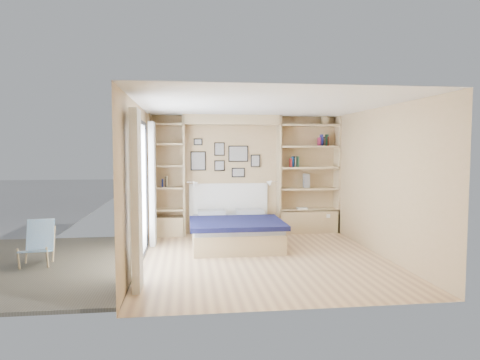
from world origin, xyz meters
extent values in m
plane|color=#DFB783|center=(0.00, 0.00, 0.00)|extent=(4.50, 4.50, 0.00)
plane|color=tan|center=(0.00, 2.25, 1.25)|extent=(4.00, 0.00, 4.00)
plane|color=tan|center=(0.00, -2.25, 1.25)|extent=(4.00, 0.00, 4.00)
plane|color=tan|center=(-2.00, 0.00, 1.25)|extent=(0.00, 4.50, 4.50)
plane|color=tan|center=(2.00, 0.00, 1.25)|extent=(0.00, 4.50, 4.50)
plane|color=white|center=(0.00, 0.00, 2.50)|extent=(4.50, 4.50, 0.00)
cube|color=tan|center=(-1.30, 2.08, 1.25)|extent=(0.04, 0.35, 2.50)
cube|color=tan|center=(0.70, 2.08, 1.25)|extent=(0.04, 0.35, 2.50)
cube|color=tan|center=(-0.30, 2.08, 2.40)|extent=(2.00, 0.35, 0.20)
cube|color=tan|center=(1.98, 2.08, 1.25)|extent=(0.04, 0.35, 2.50)
cube|color=tan|center=(-1.98, 2.08, 1.25)|extent=(0.04, 0.35, 2.50)
cube|color=tan|center=(1.35, 2.08, 0.25)|extent=(1.30, 0.35, 0.50)
cube|color=tan|center=(-1.65, 2.08, 0.20)|extent=(0.70, 0.35, 0.40)
cube|color=black|center=(-1.97, 0.00, 2.23)|extent=(0.04, 2.08, 0.06)
cube|color=black|center=(-1.97, 0.00, 0.03)|extent=(0.04, 2.08, 0.06)
cube|color=black|center=(-1.97, -1.02, 1.10)|extent=(0.04, 0.06, 2.20)
cube|color=black|center=(-1.97, 1.02, 1.10)|extent=(0.04, 0.06, 2.20)
cube|color=silver|center=(-1.98, 0.00, 1.12)|extent=(0.01, 2.00, 2.20)
cube|color=white|center=(-1.88, -1.30, 1.15)|extent=(0.10, 0.45, 2.30)
cube|color=white|center=(-1.88, 1.30, 1.15)|extent=(0.10, 0.45, 2.30)
cube|color=tan|center=(1.35, 2.08, 0.50)|extent=(1.30, 0.35, 0.04)
cube|color=tan|center=(1.35, 2.08, 0.95)|extent=(1.30, 0.35, 0.04)
cube|color=tan|center=(1.35, 2.08, 1.40)|extent=(1.30, 0.35, 0.04)
cube|color=tan|center=(1.35, 2.08, 1.85)|extent=(1.30, 0.35, 0.04)
cube|color=tan|center=(1.35, 2.08, 2.30)|extent=(1.30, 0.35, 0.04)
cube|color=tan|center=(-1.65, 2.08, 0.55)|extent=(0.70, 0.35, 0.04)
cube|color=tan|center=(-1.65, 2.08, 1.00)|extent=(0.70, 0.35, 0.04)
cube|color=tan|center=(-1.65, 2.08, 1.45)|extent=(0.70, 0.35, 0.04)
cube|color=tan|center=(-1.65, 2.08, 1.90)|extent=(0.70, 0.35, 0.04)
cube|color=tan|center=(-1.65, 2.08, 2.30)|extent=(0.70, 0.35, 0.04)
cube|color=tan|center=(-0.36, 1.13, 0.17)|extent=(1.57, 1.97, 0.34)
cube|color=#ACB3BB|center=(-0.36, 1.13, 0.39)|extent=(1.53, 1.93, 0.10)
cube|color=#11143E|center=(-0.36, 0.79, 0.46)|extent=(1.67, 1.38, 0.08)
cube|color=#ACB3BB|center=(-0.75, 1.81, 0.50)|extent=(0.54, 0.39, 0.12)
cube|color=#ACB3BB|center=(0.04, 1.81, 0.50)|extent=(0.54, 0.39, 0.12)
cube|color=white|center=(-0.36, 2.22, 0.72)|extent=(1.67, 0.04, 0.70)
cube|color=black|center=(-1.00, 2.23, 1.55)|extent=(0.32, 0.02, 0.40)
cube|color=gray|center=(-1.00, 2.21, 1.55)|extent=(0.28, 0.01, 0.36)
cube|color=black|center=(-0.55, 2.23, 1.80)|extent=(0.22, 0.02, 0.28)
cube|color=gray|center=(-0.55, 2.21, 1.80)|extent=(0.18, 0.01, 0.24)
cube|color=black|center=(-0.55, 2.23, 1.45)|extent=(0.22, 0.02, 0.22)
cube|color=gray|center=(-0.55, 2.21, 1.45)|extent=(0.18, 0.01, 0.18)
cube|color=black|center=(-0.15, 2.23, 1.70)|extent=(0.42, 0.02, 0.34)
cube|color=gray|center=(-0.15, 2.21, 1.70)|extent=(0.38, 0.01, 0.30)
cube|color=black|center=(-0.15, 2.23, 1.30)|extent=(0.28, 0.02, 0.20)
cube|color=gray|center=(-0.15, 2.21, 1.30)|extent=(0.24, 0.01, 0.16)
cube|color=black|center=(0.22, 2.23, 1.55)|extent=(0.20, 0.02, 0.26)
cube|color=gray|center=(0.22, 2.21, 1.55)|extent=(0.16, 0.01, 0.22)
cube|color=black|center=(-1.00, 2.23, 1.95)|extent=(0.18, 0.02, 0.14)
cube|color=gray|center=(-1.00, 2.21, 1.95)|extent=(0.14, 0.01, 0.10)
cylinder|color=silver|center=(-1.16, 2.00, 1.12)|extent=(0.20, 0.02, 0.02)
cone|color=white|center=(-1.06, 2.00, 1.10)|extent=(0.13, 0.12, 0.15)
cylinder|color=silver|center=(0.56, 2.00, 1.12)|extent=(0.20, 0.02, 0.02)
cone|color=white|center=(0.46, 2.00, 1.10)|extent=(0.13, 0.12, 0.15)
cube|color=#A51E1E|center=(0.95, 2.07, 1.51)|extent=(0.02, 0.15, 0.18)
cube|color=navy|center=(1.00, 2.07, 1.53)|extent=(0.03, 0.15, 0.22)
cube|color=black|center=(1.02, 2.07, 1.53)|extent=(0.03, 0.15, 0.23)
cube|color=#BFB28C|center=(1.03, 2.07, 1.52)|extent=(0.04, 0.15, 0.20)
cube|color=#26593F|center=(1.10, 2.07, 1.53)|extent=(0.03, 0.15, 0.23)
cube|color=#A32852|center=(1.57, 2.07, 1.96)|extent=(0.02, 0.15, 0.18)
cube|color=navy|center=(1.62, 2.07, 1.99)|extent=(0.03, 0.15, 0.24)
cube|color=black|center=(1.66, 2.07, 1.97)|extent=(0.03, 0.15, 0.19)
cube|color=#BFB28C|center=(1.66, 2.07, 1.95)|extent=(0.04, 0.15, 0.17)
cube|color=#26593F|center=(1.74, 2.07, 1.99)|extent=(0.03, 0.15, 0.24)
cube|color=#A51E1E|center=(1.74, 2.07, 1.97)|extent=(0.03, 0.15, 0.19)
cube|color=navy|center=(-1.74, 2.07, 1.10)|extent=(0.02, 0.15, 0.17)
cube|color=black|center=(-1.67, 2.07, 1.13)|extent=(0.03, 0.15, 0.22)
cube|color=#BFB28C|center=(-1.65, 2.07, 1.13)|extent=(0.03, 0.15, 0.22)
cube|color=tan|center=(1.68, 2.07, 2.40)|extent=(0.13, 0.13, 0.15)
cone|color=tan|center=(1.68, 2.07, 2.51)|extent=(0.20, 0.20, 0.08)
cube|color=slate|center=(1.30, 2.07, 1.12)|extent=(0.12, 0.12, 0.30)
cube|color=white|center=(1.20, 2.02, 0.54)|extent=(0.22, 0.16, 0.03)
cube|color=#665C4B|center=(-3.60, 0.00, 0.00)|extent=(3.20, 4.00, 0.05)
cylinder|color=tan|center=(-3.70, -0.28, 0.18)|extent=(0.04, 0.12, 0.35)
cylinder|color=tan|center=(-3.31, -0.24, 0.18)|extent=(0.04, 0.12, 0.35)
cylinder|color=tan|center=(-3.75, 0.20, 0.27)|extent=(0.06, 0.29, 0.58)
cylinder|color=tan|center=(-3.36, 0.25, 0.27)|extent=(0.06, 0.29, 0.58)
cube|color=#3B7FBF|center=(-3.53, -0.09, 0.25)|extent=(0.45, 0.53, 0.13)
cube|color=#3B7FBF|center=(-3.56, 0.25, 0.45)|extent=(0.42, 0.24, 0.47)
camera|label=1|loc=(-1.25, -6.80, 1.80)|focal=32.00mm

